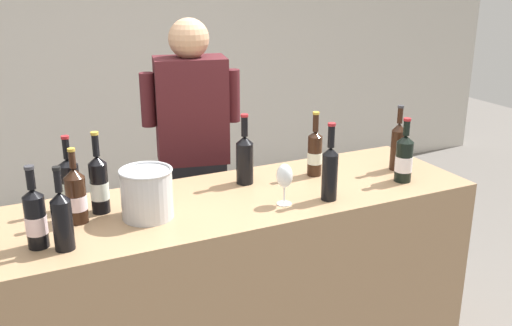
# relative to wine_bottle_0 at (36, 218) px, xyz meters

# --- Properties ---
(wall_back) EXTENTS (8.00, 0.10, 2.80)m
(wall_back) POSITION_rel_wine_bottle_0_xyz_m (0.86, 2.73, 0.29)
(wall_back) COLOR beige
(wall_back) RESTS_ON ground_plane
(counter) EXTENTS (2.26, 0.69, 0.99)m
(counter) POSITION_rel_wine_bottle_0_xyz_m (0.86, 0.13, -0.61)
(counter) COLOR #9E7A56
(counter) RESTS_ON ground_plane
(wine_bottle_0) EXTENTS (0.08, 0.08, 0.32)m
(wine_bottle_0) POSITION_rel_wine_bottle_0_xyz_m (0.00, 0.00, 0.00)
(wine_bottle_0) COLOR black
(wine_bottle_0) RESTS_ON counter
(wine_bottle_1) EXTENTS (0.09, 0.09, 0.33)m
(wine_bottle_1) POSITION_rel_wine_bottle_0_xyz_m (0.17, 0.30, -0.00)
(wine_bottle_1) COLOR black
(wine_bottle_1) RESTS_ON counter
(wine_bottle_2) EXTENTS (0.07, 0.07, 0.33)m
(wine_bottle_2) POSITION_rel_wine_bottle_0_xyz_m (1.34, 0.24, 0.00)
(wine_bottle_2) COLOR black
(wine_bottle_2) RESTS_ON counter
(wine_bottle_3) EXTENTS (0.08, 0.08, 0.32)m
(wine_bottle_3) POSITION_rel_wine_bottle_0_xyz_m (0.17, 0.17, -0.00)
(wine_bottle_3) COLOR black
(wine_bottle_3) RESTS_ON counter
(wine_bottle_4) EXTENTS (0.07, 0.07, 0.36)m
(wine_bottle_4) POSITION_rel_wine_bottle_0_xyz_m (1.23, -0.07, 0.02)
(wine_bottle_4) COLOR black
(wine_bottle_4) RESTS_ON counter
(wine_bottle_5) EXTENTS (0.08, 0.08, 0.36)m
(wine_bottle_5) POSITION_rel_wine_bottle_0_xyz_m (0.28, 0.23, 0.01)
(wine_bottle_5) COLOR black
(wine_bottle_5) RESTS_ON counter
(wine_bottle_6) EXTENTS (0.08, 0.08, 0.32)m
(wine_bottle_6) POSITION_rel_wine_bottle_0_xyz_m (1.69, -0.03, -0.00)
(wine_bottle_6) COLOR black
(wine_bottle_6) RESTS_ON counter
(wine_bottle_7) EXTENTS (0.07, 0.07, 0.34)m
(wine_bottle_7) POSITION_rel_wine_bottle_0_xyz_m (1.77, 0.13, 0.01)
(wine_bottle_7) COLOR black
(wine_bottle_7) RESTS_ON counter
(wine_bottle_8) EXTENTS (0.08, 0.08, 0.34)m
(wine_bottle_8) POSITION_rel_wine_bottle_0_xyz_m (0.98, 0.28, 0.01)
(wine_bottle_8) COLOR black
(wine_bottle_8) RESTS_ON counter
(wine_bottle_9) EXTENTS (0.07, 0.07, 0.32)m
(wine_bottle_9) POSITION_rel_wine_bottle_0_xyz_m (0.09, -0.06, 0.00)
(wine_bottle_9) COLOR black
(wine_bottle_9) RESTS_ON counter
(wine_glass) EXTENTS (0.07, 0.07, 0.19)m
(wine_glass) POSITION_rel_wine_bottle_0_xyz_m (1.03, -0.03, 0.01)
(wine_glass) COLOR silver
(wine_glass) RESTS_ON counter
(ice_bucket) EXTENTS (0.22, 0.22, 0.21)m
(ice_bucket) POSITION_rel_wine_bottle_0_xyz_m (0.45, 0.09, -0.01)
(ice_bucket) COLOR silver
(ice_bucket) RESTS_ON counter
(person_server) EXTENTS (0.54, 0.32, 1.73)m
(person_server) POSITION_rel_wine_bottle_0_xyz_m (0.92, 0.86, -0.25)
(person_server) COLOR black
(person_server) RESTS_ON ground_plane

